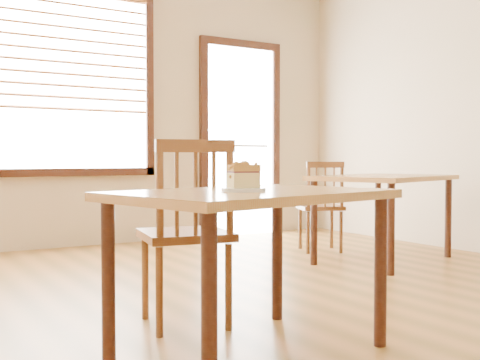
% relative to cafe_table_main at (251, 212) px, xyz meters
% --- Properties ---
extents(window_right, '(1.76, 0.10, 1.96)m').
position_rel_cafe_table_main_xyz_m(window_right, '(0.26, 3.76, 1.16)').
color(window_right, white).
rests_on(window_right, room_shell).
extents(entry_door, '(1.08, 0.06, 2.29)m').
position_rel_cafe_table_main_xyz_m(entry_door, '(2.26, 3.77, 0.54)').
color(entry_door, white).
rests_on(entry_door, ground).
extents(cafe_table_main, '(1.36, 1.05, 0.75)m').
position_rel_cafe_table_main_xyz_m(cafe_table_main, '(0.00, 0.00, 0.00)').
color(cafe_table_main, '#B08844').
rests_on(cafe_table_main, ground).
extents(cafe_chair_main, '(0.53, 0.53, 1.00)m').
position_rel_cafe_table_main_xyz_m(cafe_chair_main, '(-0.04, 0.57, -0.15)').
color(cafe_chair_main, brown).
rests_on(cafe_chair_main, ground).
extents(cafe_table_second, '(1.46, 1.19, 0.75)m').
position_rel_cafe_table_main_xyz_m(cafe_table_second, '(2.35, 1.53, 0.00)').
color(cafe_table_second, '#B08844').
rests_on(cafe_table_second, ground).
extents(cafe_chair_second, '(0.52, 0.52, 0.88)m').
position_rel_cafe_table_main_xyz_m(cafe_chair_second, '(2.23, 2.23, -0.21)').
color(cafe_chair_second, brown).
rests_on(cafe_chair_second, ground).
extents(plate, '(0.20, 0.20, 0.02)m').
position_rel_cafe_table_main_xyz_m(plate, '(-0.06, -0.04, 0.10)').
color(plate, white).
rests_on(plate, cafe_table_main).
extents(cake_slice, '(0.14, 0.12, 0.12)m').
position_rel_cafe_table_main_xyz_m(cake_slice, '(-0.06, -0.04, 0.17)').
color(cake_slice, '#DABA7B').
rests_on(cake_slice, plate).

